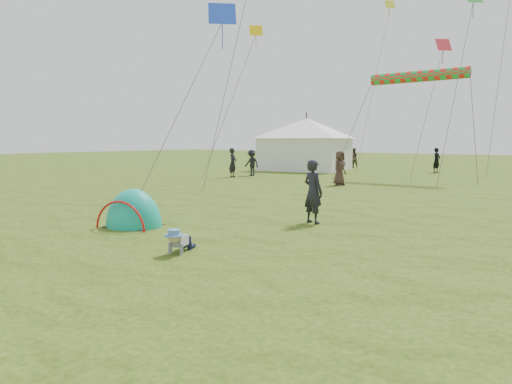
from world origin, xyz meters
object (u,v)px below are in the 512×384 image
Objects in this scene: standing_adult at (313,192)px; crawling_toddler at (178,240)px; popup_tent at (134,226)px; event_marquee at (306,142)px.

crawling_toddler is at bearing 99.13° from standing_adult.
event_marquee is at bearing 94.96° from popup_tent.
popup_tent is 4.82m from standing_adult.
popup_tent is at bearing -81.39° from event_marquee.
event_marquee is at bearing -43.07° from standing_adult.
standing_adult is at bearing -70.01° from event_marquee.
standing_adult is 22.25m from event_marquee.
standing_adult is (0.41, 4.45, 0.60)m from crawling_toddler.
event_marquee reaches higher than crawling_toddler.
crawling_toddler is 4.51m from standing_adult.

